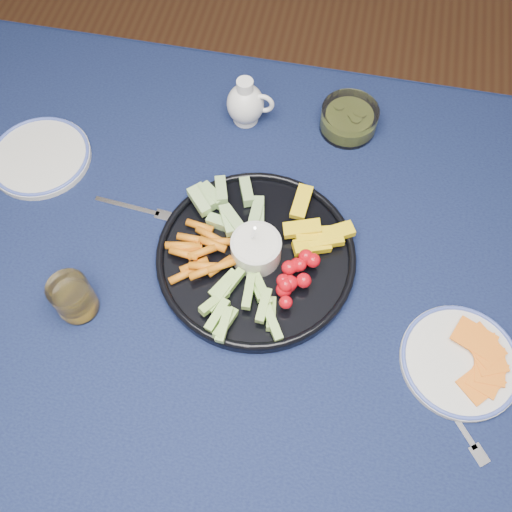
% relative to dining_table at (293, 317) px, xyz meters
% --- Properties ---
extents(dining_table, '(1.67, 1.07, 0.75)m').
position_rel_dining_table_xyz_m(dining_table, '(0.00, 0.00, 0.00)').
color(dining_table, '#482D18').
rests_on(dining_table, ground).
extents(crudite_platter, '(0.34, 0.34, 0.11)m').
position_rel_dining_table_xyz_m(crudite_platter, '(-0.08, 0.06, 0.11)').
color(crudite_platter, black).
rests_on(crudite_platter, dining_table).
extents(creamer_pitcher, '(0.09, 0.07, 0.10)m').
position_rel_dining_table_xyz_m(creamer_pitcher, '(-0.16, 0.36, 0.13)').
color(creamer_pitcher, white).
rests_on(creamer_pitcher, dining_table).
extents(pickle_bowl, '(0.11, 0.11, 0.05)m').
position_rel_dining_table_xyz_m(pickle_bowl, '(0.04, 0.38, 0.11)').
color(pickle_bowl, silver).
rests_on(pickle_bowl, dining_table).
extents(cheese_plate, '(0.19, 0.19, 0.02)m').
position_rel_dining_table_xyz_m(cheese_plate, '(0.27, -0.06, 0.10)').
color(cheese_plate, silver).
rests_on(cheese_plate, dining_table).
extents(juice_tumbler, '(0.07, 0.07, 0.08)m').
position_rel_dining_table_xyz_m(juice_tumbler, '(-0.35, -0.09, 0.12)').
color(juice_tumbler, silver).
rests_on(juice_tumbler, dining_table).
extents(fork_left, '(0.15, 0.03, 0.00)m').
position_rel_dining_table_xyz_m(fork_left, '(-0.31, 0.11, 0.09)').
color(fork_left, silver).
rests_on(fork_left, dining_table).
extents(fork_right, '(0.10, 0.12, 0.00)m').
position_rel_dining_table_xyz_m(fork_right, '(0.28, -0.16, 0.09)').
color(fork_right, silver).
rests_on(fork_right, dining_table).
extents(side_plate_extra, '(0.19, 0.19, 0.02)m').
position_rel_dining_table_xyz_m(side_plate_extra, '(-0.53, 0.19, 0.10)').
color(side_plate_extra, silver).
rests_on(side_plate_extra, dining_table).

